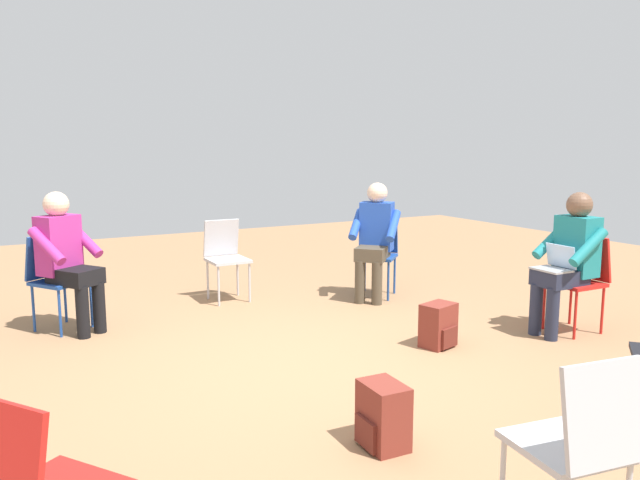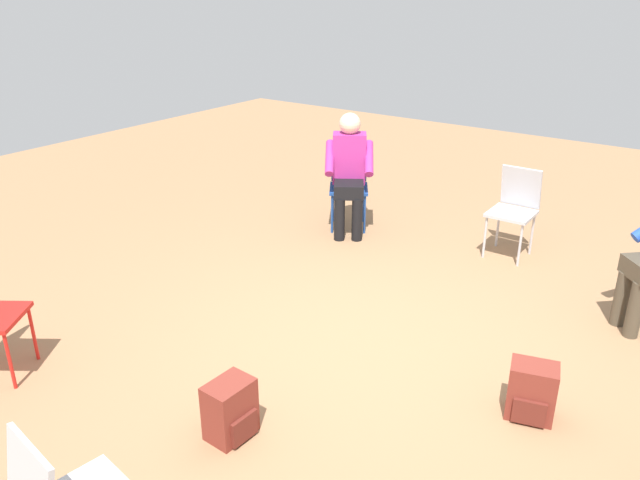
% 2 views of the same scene
% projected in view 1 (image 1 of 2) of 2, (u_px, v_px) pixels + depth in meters
% --- Properties ---
extents(ground_plane, '(14.73, 14.73, 0.00)m').
position_uv_depth(ground_plane, '(309.00, 368.00, 4.63)').
color(ground_plane, '#99704C').
extents(chair_northwest, '(0.58, 0.59, 0.85)m').
position_uv_depth(chair_northwest, '(378.00, 250.00, 6.82)').
color(chair_northwest, '#1E4799').
rests_on(chair_northwest, ground).
extents(chair_north, '(0.41, 0.44, 0.85)m').
position_uv_depth(chair_north, '(581.00, 276.00, 5.50)').
color(chair_north, red).
rests_on(chair_north, ground).
extents(chair_southwest, '(0.58, 0.56, 0.85)m').
position_uv_depth(chair_southwest, '(55.00, 275.00, 5.56)').
color(chair_southwest, '#1E4799').
rests_on(chair_southwest, ground).
extents(chair_east, '(0.49, 0.45, 0.85)m').
position_uv_depth(chair_east, '(580.00, 440.00, 2.46)').
color(chair_east, '#B7B7BC').
rests_on(chair_east, ground).
extents(chair_west, '(0.44, 0.40, 0.85)m').
position_uv_depth(chair_west, '(225.00, 254.00, 6.61)').
color(chair_west, '#B7B7BC').
rests_on(chair_west, ground).
extents(person_with_laptop, '(0.50, 0.53, 1.24)m').
position_uv_depth(person_with_laptop, '(569.00, 256.00, 5.39)').
color(person_with_laptop, '#23283D').
rests_on(person_with_laptop, ground).
extents(person_in_magenta, '(0.63, 0.63, 1.24)m').
position_uv_depth(person_in_magenta, '(67.00, 254.00, 5.45)').
color(person_in_magenta, black).
rests_on(person_in_magenta, ground).
extents(person_in_blue, '(0.63, 0.63, 1.24)m').
position_uv_depth(person_in_blue, '(375.00, 234.00, 6.63)').
color(person_in_blue, '#4C4233').
rests_on(person_in_blue, ground).
extents(backpack_near_laptop_user, '(0.29, 0.32, 0.36)m').
position_uv_depth(backpack_near_laptop_user, '(438.00, 328.00, 5.11)').
color(backpack_near_laptop_user, maroon).
rests_on(backpack_near_laptop_user, ground).
extents(backpack_by_empty_chair, '(0.29, 0.26, 0.36)m').
position_uv_depth(backpack_by_empty_chair, '(383.00, 419.00, 3.42)').
color(backpack_by_empty_chair, maroon).
rests_on(backpack_by_empty_chair, ground).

